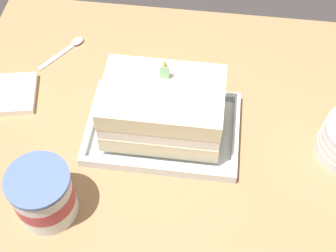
% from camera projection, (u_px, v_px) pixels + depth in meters
% --- Properties ---
extents(dining_table, '(0.94, 0.78, 0.71)m').
position_uv_depth(dining_table, '(172.00, 166.00, 1.07)').
color(dining_table, '#9E754C').
rests_on(dining_table, ground_plane).
extents(foil_tray, '(0.31, 0.21, 0.02)m').
position_uv_depth(foil_tray, '(163.00, 130.00, 0.98)').
color(foil_tray, silver).
rests_on(foil_tray, dining_table).
extents(birthday_cake, '(0.23, 0.15, 0.16)m').
position_uv_depth(birthday_cake, '(163.00, 108.00, 0.92)').
color(birthday_cake, beige).
rests_on(birthday_cake, foil_tray).
extents(ice_cream_tub, '(0.11, 0.11, 0.11)m').
position_uv_depth(ice_cream_tub, '(43.00, 194.00, 0.84)').
color(ice_cream_tub, white).
rests_on(ice_cream_tub, dining_table).
extents(serving_spoon_by_bowls, '(0.09, 0.12, 0.01)m').
position_uv_depth(serving_spoon_by_bowls, '(71.00, 46.00, 1.13)').
color(serving_spoon_by_bowls, silver).
rests_on(serving_spoon_by_bowls, dining_table).
extents(napkin_pile, '(0.13, 0.13, 0.02)m').
position_uv_depth(napkin_pile, '(9.00, 94.00, 1.04)').
color(napkin_pile, white).
rests_on(napkin_pile, dining_table).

